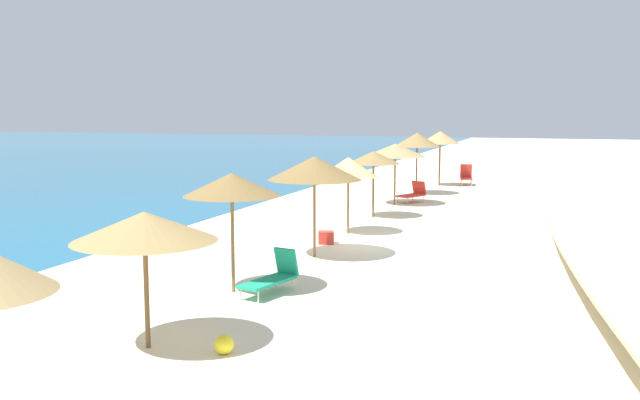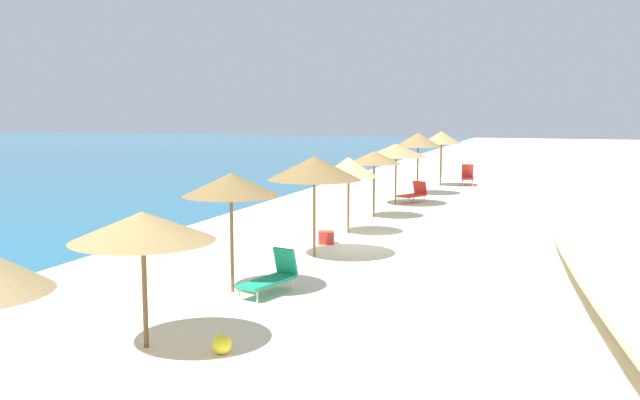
{
  "view_description": "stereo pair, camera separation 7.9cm",
  "coord_description": "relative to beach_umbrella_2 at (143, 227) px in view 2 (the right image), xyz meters",
  "views": [
    {
      "loc": [
        -21.15,
        -5.75,
        4.13
      ],
      "look_at": [
        -1.49,
        1.01,
        1.45
      ],
      "focal_mm": 40.32,
      "sensor_mm": 36.0,
      "label": 1
    },
    {
      "loc": [
        -21.13,
        -5.82,
        4.13
      ],
      "look_at": [
        -1.49,
        1.01,
        1.45
      ],
      "focal_mm": 40.32,
      "sensor_mm": 36.0,
      "label": 2
    }
  ],
  "objects": [
    {
      "name": "ground_plane",
      "position": [
        10.76,
        -0.97,
        -2.12
      ],
      "size": [
        160.0,
        160.0,
        0.0
      ],
      "primitive_type": "plane",
      "color": "beige"
    },
    {
      "name": "beach_umbrella_2",
      "position": [
        0.0,
        0.0,
        0.0
      ],
      "size": [
        2.48,
        2.48,
        2.38
      ],
      "color": "brown",
      "rests_on": "ground_plane"
    },
    {
      "name": "beach_umbrella_3",
      "position": [
        3.93,
        0.27,
        0.31
      ],
      "size": [
        2.18,
        2.18,
        2.69
      ],
      "color": "brown",
      "rests_on": "ground_plane"
    },
    {
      "name": "beach_umbrella_4",
      "position": [
        8.12,
        -0.2,
        0.36
      ],
      "size": [
        2.59,
        2.59,
        2.81
      ],
      "color": "brown",
      "rests_on": "ground_plane"
    },
    {
      "name": "beach_umbrella_5",
      "position": [
        12.01,
        -0.0,
        0.08
      ],
      "size": [
        1.95,
        1.95,
        2.53
      ],
      "color": "brown",
      "rests_on": "ground_plane"
    },
    {
      "name": "beach_umbrella_6",
      "position": [
        15.69,
        0.12,
        0.14
      ],
      "size": [
        2.01,
        2.01,
        2.51
      ],
      "color": "brown",
      "rests_on": "ground_plane"
    },
    {
      "name": "beach_umbrella_7",
      "position": [
        19.51,
        0.17,
        0.21
      ],
      "size": [
        2.65,
        2.65,
        2.61
      ],
      "color": "brown",
      "rests_on": "ground_plane"
    },
    {
      "name": "beach_umbrella_8",
      "position": [
        23.46,
        0.03,
        0.49
      ],
      "size": [
        2.21,
        2.21,
        2.95
      ],
      "color": "brown",
      "rests_on": "ground_plane"
    },
    {
      "name": "beach_umbrella_9",
      "position": [
        27.56,
        -0.38,
        0.44
      ],
      "size": [
        2.11,
        2.11,
        2.9
      ],
      "color": "brown",
      "rests_on": "ground_plane"
    },
    {
      "name": "lounge_chair_0",
      "position": [
        20.55,
        -0.41,
        -1.73
      ],
      "size": [
        1.52,
        1.2,
        0.91
      ],
      "rotation": [
        0.0,
        0.0,
        1.12
      ],
      "color": "red",
      "rests_on": "ground_plane"
    },
    {
      "name": "lounge_chair_1",
      "position": [
        4.09,
        -0.62,
        -1.74
      ],
      "size": [
        1.68,
        0.93,
        0.95
      ],
      "rotation": [
        0.0,
        0.0,
        1.33
      ],
      "color": "#199972",
      "rests_on": "ground_plane"
    },
    {
      "name": "lounge_chair_2",
      "position": [
        28.46,
        -1.68,
        -1.64
      ],
      "size": [
        1.41,
        0.83,
        1.1
      ],
      "rotation": [
        0.0,
        0.0,
        1.74
      ],
      "color": "red",
      "rests_on": "ground_plane"
    },
    {
      "name": "beach_ball",
      "position": [
        0.12,
        -1.4,
        -1.95
      ],
      "size": [
        0.33,
        0.33,
        0.33
      ],
      "primitive_type": "sphere",
      "color": "yellow",
      "rests_on": "ground_plane"
    },
    {
      "name": "cooler_box",
      "position": [
        10.08,
        0.12,
        -1.93
      ],
      "size": [
        0.56,
        0.59,
        0.38
      ],
      "primitive_type": "cube",
      "rotation": [
        0.0,
        0.0,
        1.91
      ],
      "color": "red",
      "rests_on": "ground_plane"
    }
  ]
}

